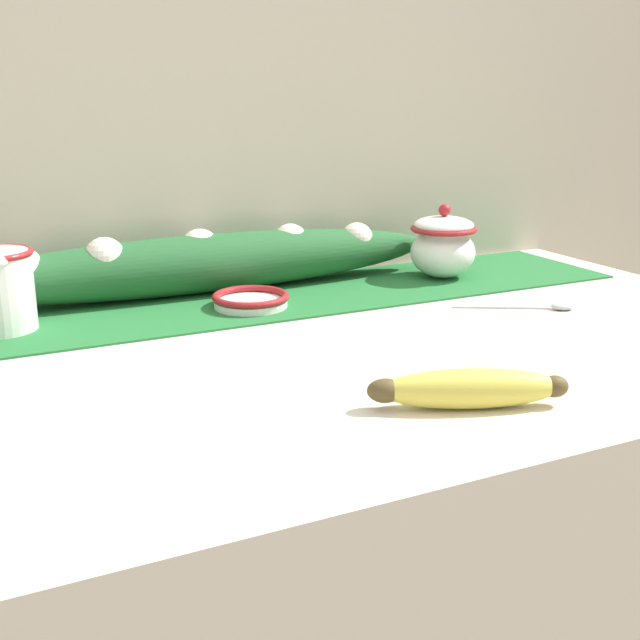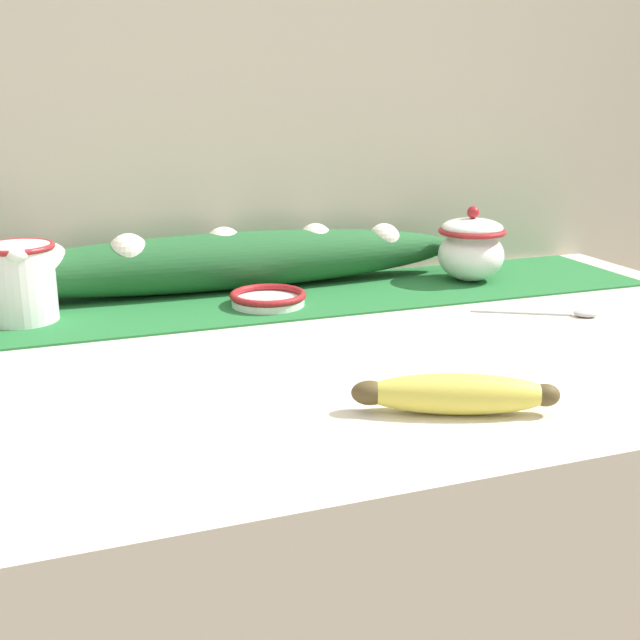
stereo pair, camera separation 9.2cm
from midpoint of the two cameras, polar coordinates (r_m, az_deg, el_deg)
back_wall at (r=1.29m, az=-5.82°, el=15.96°), size 2.22×0.04×2.40m
table_runner at (r=1.19m, az=-3.57°, el=1.25°), size 1.30×0.24×0.00m
cream_pitcher at (r=1.13m, az=-18.40°, el=2.72°), size 0.10×0.12×0.11m
sugar_bowl at (r=1.33m, az=12.67°, el=5.03°), size 0.11×0.11×0.12m
small_dish at (r=1.16m, az=-1.45°, el=1.53°), size 0.11×0.11×0.02m
banana at (r=0.80m, az=12.88°, el=-5.21°), size 0.20×0.11×0.04m
spoon at (r=1.19m, az=19.65°, el=0.45°), size 0.16×0.10×0.01m
poinsettia_garland at (r=1.25m, az=-4.82°, el=4.26°), size 0.79×0.10×0.10m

